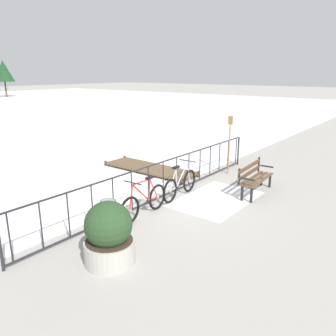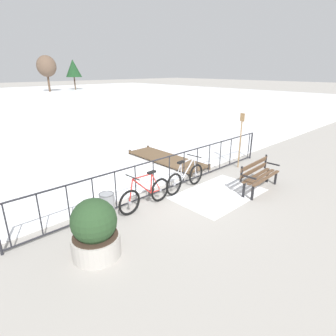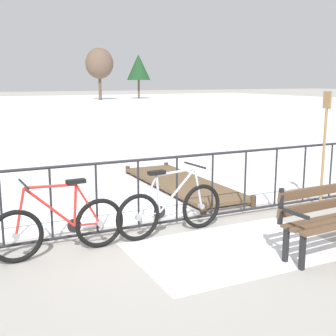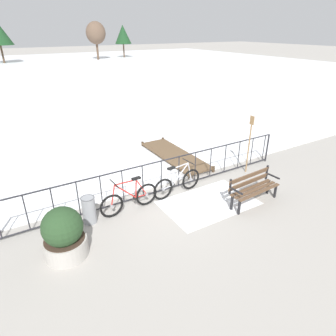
% 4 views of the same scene
% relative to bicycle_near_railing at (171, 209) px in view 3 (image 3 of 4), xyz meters
% --- Properties ---
extents(ground_plane, '(160.00, 160.00, 0.00)m').
position_rel_bicycle_near_railing_xyz_m(ground_plane, '(-0.37, 0.31, -0.37)').
color(ground_plane, '#9E9991').
extents(snow_patch, '(2.64, 1.70, 0.01)m').
position_rel_bicycle_near_railing_xyz_m(snow_patch, '(0.49, -0.89, -0.36)').
color(snow_patch, white).
rests_on(snow_patch, ground).
extents(railing_fence, '(9.06, 0.06, 1.07)m').
position_rel_bicycle_near_railing_xyz_m(railing_fence, '(-0.37, 0.31, 0.19)').
color(railing_fence, '#232328').
rests_on(railing_fence, ground).
extents(bicycle_near_railing, '(1.71, 0.52, 0.97)m').
position_rel_bicycle_near_railing_xyz_m(bicycle_near_railing, '(0.00, 0.00, 0.00)').
color(bicycle_near_railing, black).
rests_on(bicycle_near_railing, ground).
extents(bicycle_second, '(1.71, 0.52, 0.97)m').
position_rel_bicycle_near_railing_xyz_m(bicycle_second, '(-1.58, -0.08, 0.00)').
color(bicycle_second, black).
rests_on(bicycle_second, ground).
extents(park_bench, '(1.63, 0.58, 0.89)m').
position_rel_bicycle_near_railing_xyz_m(park_bench, '(1.56, -1.48, 0.14)').
color(park_bench, brown).
rests_on(park_bench, ground).
extents(oar_upright, '(0.04, 0.16, 1.98)m').
position_rel_bicycle_near_railing_xyz_m(oar_upright, '(2.86, 0.03, 0.77)').
color(oar_upright, '#937047').
rests_on(oar_upright, ground).
extents(wooden_dock, '(1.10, 3.56, 0.20)m').
position_rel_bicycle_near_railing_xyz_m(wooden_dock, '(1.39, 2.34, -0.25)').
color(wooden_dock, brown).
rests_on(wooden_dock, ground).
extents(tree_far_west, '(2.91, 2.91, 5.44)m').
position_rel_bicycle_near_railing_xyz_m(tree_far_west, '(11.84, 40.91, 3.44)').
color(tree_far_west, brown).
rests_on(tree_far_west, ground).
extents(tree_centre, '(2.66, 2.66, 4.97)m').
position_rel_bicycle_near_railing_xyz_m(tree_centre, '(16.88, 42.42, 3.16)').
color(tree_centre, brown).
rests_on(tree_centre, ground).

